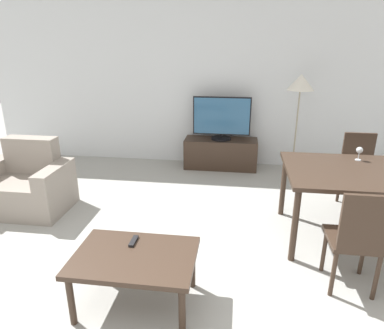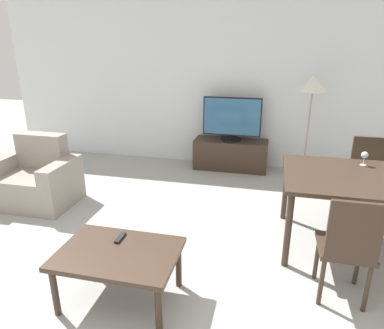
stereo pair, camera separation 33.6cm
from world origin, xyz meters
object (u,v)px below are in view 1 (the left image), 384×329
at_px(dining_chair_far, 358,167).
at_px(tv, 222,118).
at_px(floor_lamp, 300,87).
at_px(dining_table, 361,178).
at_px(dining_chair_near, 358,237).
at_px(tv_stand, 221,153).
at_px(remote_primary, 134,241).
at_px(coffee_table, 135,261).
at_px(wine_glass_left, 359,151).
at_px(armchair, 26,186).

bearing_deg(dining_chair_far, tv, 146.39).
distance_m(dining_chair_far, floor_lamp, 1.47).
relative_size(dining_table, dining_chair_near, 1.59).
relative_size(tv_stand, dining_table, 0.80).
xyz_separation_m(dining_chair_far, remote_primary, (-2.25, -1.88, -0.05)).
relative_size(tv_stand, coffee_table, 1.27).
height_order(tv_stand, dining_chair_far, dining_chair_far).
bearing_deg(coffee_table, floor_lamp, 62.94).
xyz_separation_m(coffee_table, wine_glass_left, (1.99, 1.54, 0.47)).
height_order(coffee_table, remote_primary, remote_primary).
height_order(tv_stand, coffee_table, tv_stand).
distance_m(remote_primary, wine_glass_left, 2.50).
bearing_deg(wine_glass_left, coffee_table, -142.36).
bearing_deg(tv, dining_table, -53.29).
bearing_deg(floor_lamp, dining_chair_near, -87.96).
distance_m(tv, wine_glass_left, 2.26).
relative_size(coffee_table, remote_primary, 6.08).
xyz_separation_m(tv, remote_primary, (-0.52, -3.04, -0.36)).
bearing_deg(armchair, dining_chair_near, -16.35).
height_order(dining_table, wine_glass_left, wine_glass_left).
bearing_deg(tv, remote_primary, -99.65).
relative_size(armchair, dining_table, 0.69).
xyz_separation_m(tv_stand, remote_primary, (-0.52, -3.04, 0.22)).
bearing_deg(tv_stand, remote_primary, -99.64).
height_order(armchair, wine_glass_left, wine_glass_left).
relative_size(dining_table, floor_lamp, 0.96).
bearing_deg(dining_chair_near, armchair, 163.65).
xyz_separation_m(dining_chair_far, wine_glass_left, (-0.20, -0.51, 0.36)).
height_order(floor_lamp, remote_primary, floor_lamp).
relative_size(dining_chair_near, remote_primary, 6.07).
distance_m(armchair, floor_lamp, 3.92).
bearing_deg(armchair, tv, 38.68).
distance_m(tv_stand, dining_table, 2.52).
bearing_deg(armchair, floor_lamp, 26.80).
bearing_deg(tv, dining_chair_far, -33.61).
bearing_deg(dining_chair_near, wine_glass_left, 75.02).
xyz_separation_m(dining_chair_near, remote_primary, (-1.74, -0.22, -0.05)).
xyz_separation_m(armchair, remote_primary, (1.73, -1.24, 0.16)).
relative_size(armchair, wine_glass_left, 6.86).
height_order(dining_table, floor_lamp, floor_lamp).
bearing_deg(tv_stand, tv, -90.00).
xyz_separation_m(coffee_table, dining_table, (1.94, 1.22, 0.29)).
bearing_deg(floor_lamp, dining_table, -79.50).
distance_m(tv_stand, coffee_table, 3.24).
bearing_deg(floor_lamp, dining_chair_far, -60.29).
xyz_separation_m(armchair, dining_chair_far, (3.98, 0.65, 0.21)).
relative_size(dining_chair_far, wine_glass_left, 6.24).
bearing_deg(tv, armchair, -141.32).
bearing_deg(dining_table, remote_primary, -152.20).
relative_size(armchair, floor_lamp, 0.66).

